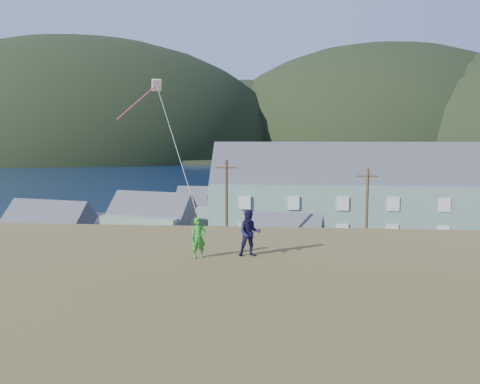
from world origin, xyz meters
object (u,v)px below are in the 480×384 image
at_px(lodge, 382,196).
at_px(kite_flyer_green, 198,238).
at_px(wharf, 215,207).
at_px(shed_palegreen_near, 150,220).
at_px(shed_palegreen_far, 213,210).
at_px(shed_white, 282,242).
at_px(kite_flyer_navy, 250,233).
at_px(shed_teal, 45,233).

relative_size(lodge, kite_flyer_green, 26.31).
height_order(wharf, kite_flyer_green, kite_flyer_green).
distance_m(wharf, shed_palegreen_near, 25.47).
relative_size(wharf, shed_palegreen_far, 2.59).
height_order(wharf, shed_white, shed_white).
bearing_deg(shed_white, shed_palegreen_far, 129.44).
relative_size(wharf, kite_flyer_navy, 15.25).
height_order(wharf, shed_palegreen_near, shed_palegreen_near).
bearing_deg(kite_flyer_green, shed_palegreen_near, 88.36).
distance_m(lodge, kite_flyer_navy, 38.80).
relative_size(wharf, shed_teal, 2.70).
bearing_deg(shed_white, lodge, 58.65).
bearing_deg(shed_palegreen_far, kite_flyer_green, -78.70).
bearing_deg(shed_palegreen_far, shed_palegreen_near, -119.49).
height_order(lodge, shed_white, lodge).
relative_size(wharf, shed_white, 3.24).
bearing_deg(kite_flyer_green, lodge, 48.56).
bearing_deg(shed_palegreen_far, kite_flyer_navy, -76.23).
xyz_separation_m(shed_white, kite_flyer_navy, (-1.31, -24.97, 5.85)).
height_order(kite_flyer_green, kite_flyer_navy, kite_flyer_navy).
bearing_deg(shed_palegreen_near, kite_flyer_navy, -53.70).
relative_size(shed_white, kite_flyer_green, 5.52).
xyz_separation_m(shed_teal, shed_palegreen_near, (8.17, 7.39, 0.03)).
distance_m(shed_palegreen_far, kite_flyer_green, 43.09).
height_order(shed_teal, shed_white, shed_teal).
xyz_separation_m(lodge, kite_flyer_green, (-14.31, -37.02, 2.78)).
bearing_deg(kite_flyer_navy, shed_white, 77.51).
xyz_separation_m(shed_teal, shed_palegreen_far, (13.98, 16.22, -0.02)).
distance_m(shed_teal, kite_flyer_green, 33.08).
distance_m(shed_teal, kite_flyer_navy, 33.89).
bearing_deg(shed_teal, shed_white, 10.52).
bearing_deg(shed_palegreen_near, shed_palegreen_far, 71.34).
bearing_deg(wharf, lodge, -44.78).
xyz_separation_m(shed_palegreen_far, kite_flyer_navy, (7.32, -41.99, 5.55)).
height_order(shed_teal, shed_palegreen_near, shed_palegreen_near).
relative_size(shed_white, shed_palegreen_far, 0.80).
height_order(lodge, shed_palegreen_far, lodge).
xyz_separation_m(shed_white, shed_palegreen_far, (-8.64, 17.02, 0.30)).
bearing_deg(shed_palegreen_near, shed_teal, -123.14).
bearing_deg(kite_flyer_navy, shed_teal, 120.09).
relative_size(lodge, shed_palegreen_near, 3.66).
distance_m(shed_teal, shed_palegreen_far, 21.41).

